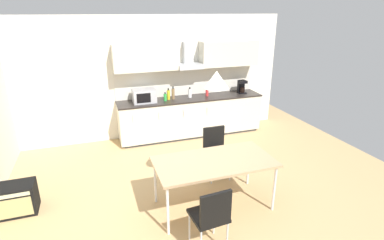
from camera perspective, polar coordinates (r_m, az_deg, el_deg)
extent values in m
cube|color=tan|center=(4.77, -1.78, -14.88)|extent=(8.00, 8.02, 0.02)
cube|color=silver|center=(6.71, -8.91, 7.87)|extent=(6.40, 0.10, 2.65)
cube|color=#333333|center=(6.99, -0.17, -2.57)|extent=(3.12, 0.56, 0.05)
cube|color=beige|center=(6.84, -0.17, 0.76)|extent=(3.25, 0.61, 0.81)
cube|color=#282321|center=(6.71, -0.18, 4.14)|extent=(3.27, 0.63, 0.03)
cube|color=silver|center=(6.19, -11.16, 0.23)|extent=(0.01, 0.01, 0.14)
cube|color=silver|center=(6.27, -6.27, 0.78)|extent=(0.01, 0.01, 0.14)
cube|color=silver|center=(6.41, -1.55, 1.31)|extent=(0.01, 0.01, 0.14)
cube|color=silver|center=(6.58, 2.95, 1.80)|extent=(0.01, 0.01, 0.14)
cube|color=silver|center=(6.90, -0.97, 7.28)|extent=(3.25, 0.02, 0.60)
cube|color=beige|center=(6.41, -8.84, 11.69)|extent=(1.35, 0.34, 0.56)
cube|color=beige|center=(7.00, 7.02, 12.48)|extent=(1.35, 0.34, 0.56)
cube|color=#B7BABF|center=(6.66, -0.51, 10.24)|extent=(0.56, 0.40, 0.10)
cube|color=#B7BABF|center=(6.72, -0.82, 12.53)|extent=(0.20, 0.16, 0.51)
cube|color=#ADADB2|center=(6.42, -9.10, 4.58)|extent=(0.48, 0.34, 0.28)
cube|color=black|center=(6.25, -9.17, 4.14)|extent=(0.29, 0.01, 0.20)
cube|color=black|center=(7.20, 9.46, 5.18)|extent=(0.18, 0.18, 0.02)
cylinder|color=black|center=(7.17, 9.53, 5.70)|extent=(0.12, 0.12, 0.12)
cube|color=black|center=(7.21, 9.30, 6.37)|extent=(0.16, 0.08, 0.30)
cube|color=black|center=(7.13, 9.62, 7.18)|extent=(0.18, 0.16, 0.06)
cylinder|color=brown|center=(6.59, -3.62, 4.99)|extent=(0.07, 0.07, 0.23)
cylinder|color=black|center=(6.55, -3.64, 6.19)|extent=(0.03, 0.03, 0.05)
cylinder|color=green|center=(6.47, -5.13, 4.32)|extent=(0.07, 0.07, 0.16)
cylinder|color=black|center=(6.45, -5.15, 5.13)|extent=(0.03, 0.03, 0.03)
cylinder|color=white|center=(6.71, -0.41, 5.13)|extent=(0.08, 0.08, 0.19)
cylinder|color=black|center=(6.68, -0.42, 6.10)|extent=(0.03, 0.03, 0.04)
cylinder|color=yellow|center=(6.58, -4.51, 4.80)|extent=(0.07, 0.07, 0.20)
cylinder|color=black|center=(6.55, -4.54, 5.85)|extent=(0.03, 0.03, 0.04)
cylinder|color=red|center=(6.83, 2.88, 5.43)|extent=(0.07, 0.07, 0.20)
cylinder|color=black|center=(6.80, 2.90, 6.44)|extent=(0.03, 0.03, 0.04)
cube|color=tan|center=(4.25, 4.24, -7.93)|extent=(1.67, 0.86, 0.04)
cylinder|color=silver|center=(3.94, -4.62, -16.89)|extent=(0.04, 0.04, 0.71)
cylinder|color=silver|center=(4.50, 15.40, -12.47)|extent=(0.04, 0.04, 0.71)
cylinder|color=silver|center=(4.54, -7.03, -11.48)|extent=(0.04, 0.04, 0.71)
cylinder|color=silver|center=(5.03, 10.72, -8.34)|extent=(0.04, 0.04, 0.71)
cube|color=black|center=(3.71, 3.11, -17.73)|extent=(0.43, 0.43, 0.04)
cube|color=black|center=(3.45, 4.56, -16.50)|extent=(0.38, 0.07, 0.40)
cylinder|color=silver|center=(3.92, -0.49, -19.66)|extent=(0.02, 0.02, 0.43)
cylinder|color=silver|center=(4.04, 4.20, -18.39)|extent=(0.02, 0.02, 0.43)
cylinder|color=silver|center=(3.81, 6.71, -21.25)|extent=(0.02, 0.02, 0.43)
cube|color=black|center=(5.11, 4.86, -6.40)|extent=(0.40, 0.40, 0.04)
cube|color=black|center=(5.16, 4.15, -3.37)|extent=(0.38, 0.04, 0.40)
cylinder|color=silver|center=(5.14, 7.30, -9.25)|extent=(0.02, 0.02, 0.43)
cylinder|color=silver|center=(5.02, 3.74, -9.91)|extent=(0.02, 0.02, 0.43)
cylinder|color=silver|center=(5.41, 5.75, -7.60)|extent=(0.02, 0.02, 0.43)
cylinder|color=silver|center=(5.29, 2.35, -8.17)|extent=(0.02, 0.02, 0.43)
cube|color=black|center=(5.03, -30.42, -12.81)|extent=(0.52, 0.36, 0.44)
cube|color=tan|center=(4.90, -30.73, -14.26)|extent=(0.44, 0.01, 0.29)
cube|color=beige|center=(4.80, -31.15, -12.29)|extent=(0.44, 0.01, 0.05)
cone|color=silver|center=(3.84, 4.69, 7.69)|extent=(0.32, 0.32, 0.22)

